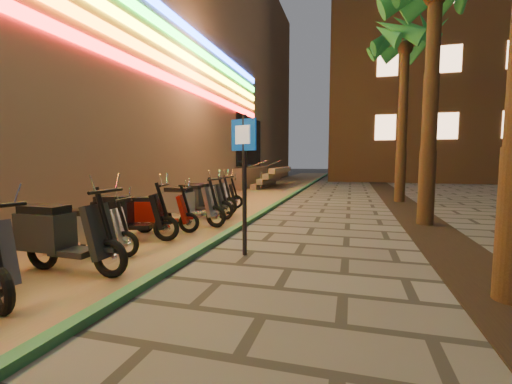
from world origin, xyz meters
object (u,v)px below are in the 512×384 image
(scooter_7, at_px, (88,230))
(scooter_8, at_px, (126,216))
(scooter_6, at_px, (60,235))
(pedestrian_sign, at_px, (244,165))
(scooter_12, at_px, (207,196))
(scooter_9, at_px, (157,213))
(scooter_10, at_px, (187,204))
(scooter_11, at_px, (199,199))
(scooter_13, at_px, (215,195))

(scooter_7, relative_size, scooter_8, 0.87)
(scooter_8, bearing_deg, scooter_6, -96.73)
(pedestrian_sign, height_order, scooter_12, pedestrian_sign)
(scooter_7, height_order, scooter_9, scooter_9)
(scooter_7, bearing_deg, scooter_10, 77.22)
(scooter_8, bearing_deg, scooter_7, -103.94)
(scooter_6, height_order, scooter_8, scooter_6)
(pedestrian_sign, height_order, scooter_7, pedestrian_sign)
(scooter_9, bearing_deg, scooter_11, 73.37)
(scooter_11, bearing_deg, scooter_7, -85.41)
(scooter_11, bearing_deg, scooter_9, -84.08)
(scooter_7, height_order, scooter_13, scooter_7)
(pedestrian_sign, relative_size, scooter_7, 1.63)
(scooter_11, bearing_deg, scooter_13, 105.69)
(scooter_6, bearing_deg, pedestrian_sign, 36.01)
(pedestrian_sign, xyz_separation_m, scooter_11, (-2.43, 3.35, -1.06))
(scooter_7, bearing_deg, scooter_13, 84.95)
(scooter_10, xyz_separation_m, scooter_12, (-0.34, 2.01, -0.02))
(scooter_8, distance_m, scooter_12, 3.96)
(scooter_9, height_order, scooter_11, scooter_11)
(scooter_13, bearing_deg, scooter_8, -106.20)
(scooter_12, bearing_deg, scooter_10, -70.53)
(scooter_11, relative_size, scooter_12, 1.02)
(scooter_6, height_order, scooter_11, scooter_6)
(scooter_11, xyz_separation_m, scooter_12, (-0.17, 0.93, -0.01))
(scooter_8, height_order, scooter_10, scooter_10)
(scooter_7, relative_size, scooter_9, 0.98)
(scooter_12, bearing_deg, scooter_6, -77.83)
(scooter_9, distance_m, scooter_13, 4.05)
(scooter_8, bearing_deg, scooter_13, 75.17)
(scooter_10, bearing_deg, scooter_6, -83.56)
(scooter_12, distance_m, scooter_13, 0.98)
(pedestrian_sign, relative_size, scooter_13, 1.65)
(scooter_6, relative_size, scooter_10, 1.03)
(scooter_9, height_order, scooter_13, scooter_9)
(scooter_13, bearing_deg, scooter_6, -103.90)
(scooter_6, distance_m, scooter_11, 4.98)
(pedestrian_sign, xyz_separation_m, scooter_12, (-2.60, 4.27, -1.07))
(scooter_13, bearing_deg, scooter_7, -106.04)
(pedestrian_sign, height_order, scooter_6, pedestrian_sign)
(scooter_7, distance_m, scooter_11, 4.12)
(scooter_13, bearing_deg, scooter_11, -98.46)
(pedestrian_sign, xyz_separation_m, scooter_9, (-2.48, 1.20, -1.12))
(pedestrian_sign, distance_m, scooter_8, 2.88)
(scooter_7, relative_size, scooter_12, 0.88)
(scooter_10, bearing_deg, scooter_7, -89.03)
(scooter_11, relative_size, scooter_13, 1.19)
(scooter_10, relative_size, scooter_13, 1.20)
(scooter_12, height_order, scooter_13, scooter_12)
(scooter_6, bearing_deg, scooter_11, 92.10)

